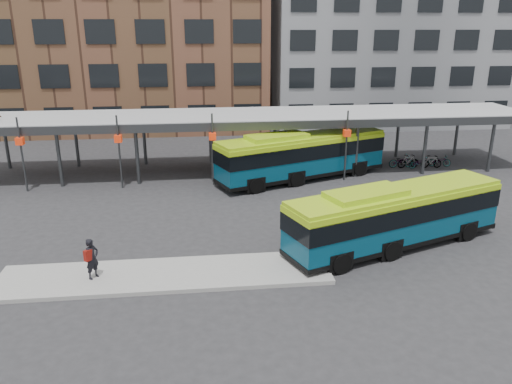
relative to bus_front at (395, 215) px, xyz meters
name	(u,v)px	position (x,y,z in m)	size (l,w,h in m)	color
ground	(282,242)	(-5.25, 1.13, -1.62)	(120.00, 120.00, 0.00)	#28282B
boarding_island	(166,275)	(-10.75, -1.87, -1.53)	(14.00, 3.00, 0.18)	gray
canopy	(252,118)	(-5.30, 14.00, 2.28)	(40.00, 6.53, 4.80)	#999B9E
building_brick	(133,16)	(-15.25, 33.13, 9.38)	(26.00, 14.00, 22.00)	brown
building_grey	(381,26)	(10.75, 33.13, 8.38)	(24.00, 14.00, 20.00)	slate
bus_front	(395,215)	(0.00, 0.00, 0.00)	(11.45, 6.18, 3.12)	navy
bus_rear	(302,155)	(-2.18, 11.37, 0.13)	(12.31, 6.88, 3.37)	navy
pedestrian	(92,258)	(-13.70, -1.93, -0.56)	(0.72, 0.76, 1.74)	black
bike_rack	(418,161)	(7.16, 13.27, -1.15)	(4.80, 1.13, 1.02)	slate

